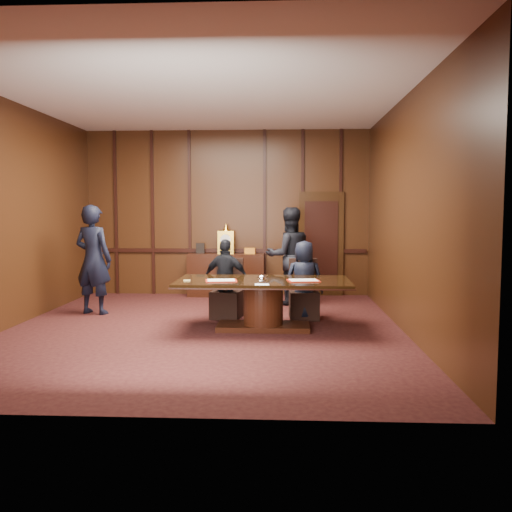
{
  "coord_description": "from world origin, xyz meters",
  "views": [
    {
      "loc": [
        1.2,
        -8.04,
        1.8
      ],
      "look_at": [
        0.75,
        0.91,
        1.05
      ],
      "focal_mm": 38.0,
      "sensor_mm": 36.0,
      "label": 1
    }
  ],
  "objects": [
    {
      "name": "chair_left",
      "position": [
        0.25,
        0.95,
        0.29
      ],
      "size": [
        0.55,
        0.55,
        0.99
      ],
      "rotation": [
        0.0,
        0.0,
        -0.15
      ],
      "color": "black",
      "rests_on": "ground"
    },
    {
      "name": "witness_right",
      "position": [
        1.31,
        2.34,
        0.93
      ],
      "size": [
        1.07,
        0.94,
        1.87
      ],
      "primitive_type": "imported",
      "rotation": [
        0.0,
        0.0,
        3.43
      ],
      "color": "black",
      "rests_on": "ground"
    },
    {
      "name": "sideboard",
      "position": [
        0.0,
        3.26,
        0.49
      ],
      "size": [
        1.6,
        0.45,
        1.54
      ],
      "color": "black",
      "rests_on": "ground"
    },
    {
      "name": "notepad",
      "position": [
        -0.23,
        -0.12,
        0.77
      ],
      "size": [
        0.11,
        0.09,
        0.01
      ],
      "primitive_type": "cube",
      "rotation": [
        0.0,
        0.0,
        0.18
      ],
      "color": "#D8BD6A",
      "rests_on": "conference_table"
    },
    {
      "name": "folder_left",
      "position": [
        0.28,
        -0.11,
        0.77
      ],
      "size": [
        0.5,
        0.4,
        0.02
      ],
      "rotation": [
        0.0,
        0.0,
        0.15
      ],
      "color": "#A51E0F",
      "rests_on": "conference_table"
    },
    {
      "name": "folder_right",
      "position": [
        1.5,
        -0.04,
        0.77
      ],
      "size": [
        0.51,
        0.4,
        0.02
      ],
      "rotation": [
        0.0,
        0.0,
        0.16
      ],
      "color": "#A51E0F",
      "rests_on": "conference_table"
    },
    {
      "name": "inkstand",
      "position": [
        0.9,
        -0.37,
        0.81
      ],
      "size": [
        0.2,
        0.14,
        0.12
      ],
      "color": "white",
      "rests_on": "conference_table"
    },
    {
      "name": "signatory_left",
      "position": [
        0.25,
        0.88,
        0.67
      ],
      "size": [
        0.83,
        0.46,
        1.33
      ],
      "primitive_type": "imported",
      "rotation": [
        0.0,
        0.0,
        2.96
      ],
      "color": "black",
      "rests_on": "ground"
    },
    {
      "name": "chair_right",
      "position": [
        1.55,
        0.96,
        0.29
      ],
      "size": [
        0.5,
        0.5,
        0.99
      ],
      "rotation": [
        0.0,
        0.0,
        0.05
      ],
      "color": "black",
      "rests_on": "ground"
    },
    {
      "name": "conference_table",
      "position": [
        0.9,
        0.08,
        0.51
      ],
      "size": [
        2.62,
        1.32,
        0.76
      ],
      "color": "black",
      "rests_on": "ground"
    },
    {
      "name": "signatory_right",
      "position": [
        1.55,
        0.88,
        0.66
      ],
      "size": [
        0.64,
        0.42,
        1.31
      ],
      "primitive_type": "imported",
      "rotation": [
        0.0,
        0.0,
        3.14
      ],
      "color": "black",
      "rests_on": "ground"
    },
    {
      "name": "witness_left",
      "position": [
        -2.11,
        1.19,
        0.95
      ],
      "size": [
        0.8,
        0.63,
        1.9
      ],
      "primitive_type": "imported",
      "rotation": [
        0.0,
        0.0,
        2.85
      ],
      "color": "black",
      "rests_on": "ground"
    },
    {
      "name": "room",
      "position": [
        0.07,
        0.14,
        1.72
      ],
      "size": [
        7.0,
        7.04,
        3.5
      ],
      "color": "black",
      "rests_on": "ground"
    }
  ]
}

